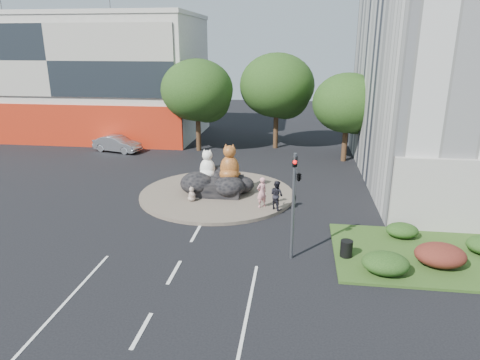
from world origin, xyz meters
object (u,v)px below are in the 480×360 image
object	(u,v)px
parked_car	(117,144)
cat_tabby	(230,162)
cat_white	(207,164)
litter_bin	(346,249)
pedestrian_pink	(262,192)
kitten_calico	(192,194)
kitten_white	(235,191)
pedestrian_dark	(277,195)

from	to	relation	value
parked_car	cat_tabby	bearing A→B (deg)	-115.94
cat_white	litter_bin	bearing A→B (deg)	-41.56
cat_white	pedestrian_pink	xyz separation A→B (m)	(3.76, -2.45, -0.95)
parked_car	kitten_calico	bearing A→B (deg)	-125.93
cat_tabby	pedestrian_pink	world-z (taller)	cat_tabby
cat_white	kitten_white	size ratio (longest dim) A/B	2.50
kitten_calico	kitten_white	world-z (taller)	kitten_calico
cat_tabby	litter_bin	distance (m)	10.41
pedestrian_dark	litter_bin	size ratio (longest dim) A/B	2.24
kitten_calico	pedestrian_pink	size ratio (longest dim) A/B	0.51
pedestrian_dark	parked_car	bearing A→B (deg)	2.68
cat_white	pedestrian_dark	world-z (taller)	cat_white
pedestrian_pink	litter_bin	world-z (taller)	pedestrian_pink
pedestrian_dark	cat_tabby	bearing A→B (deg)	4.42
cat_tabby	kitten_white	distance (m)	1.91
litter_bin	parked_car	bearing A→B (deg)	135.95
litter_bin	pedestrian_dark	bearing A→B (deg)	123.52
kitten_calico	pedestrian_pink	world-z (taller)	pedestrian_pink
cat_white	cat_tabby	bearing A→B (deg)	-3.18
cat_tabby	pedestrian_dark	xyz separation A→B (m)	(3.17, -2.51, -1.21)
kitten_calico	parked_car	world-z (taller)	parked_car
kitten_calico	parked_car	distance (m)	15.77
cat_tabby	parked_car	world-z (taller)	cat_tabby
cat_white	pedestrian_pink	world-z (taller)	cat_white
pedestrian_pink	cat_white	bearing A→B (deg)	-73.15
cat_tabby	pedestrian_pink	bearing A→B (deg)	-42.19
cat_white	pedestrian_pink	size ratio (longest dim) A/B	1.05
kitten_calico	kitten_white	size ratio (longest dim) A/B	1.20
cat_tabby	pedestrian_pink	size ratio (longest dim) A/B	1.28
cat_tabby	kitten_white	bearing A→B (deg)	-54.12
kitten_calico	litter_bin	xyz separation A→B (m)	(8.75, -5.98, -0.16)
cat_white	kitten_white	distance (m)	2.62
cat_tabby	kitten_white	size ratio (longest dim) A/B	3.05
cat_tabby	kitten_calico	xyz separation A→B (m)	(-2.08, -1.82, -1.62)
pedestrian_dark	litter_bin	xyz separation A→B (m)	(3.50, -5.28, -0.56)
pedestrian_dark	parked_car	xyz separation A→B (m)	(-15.27, 12.87, -0.33)
pedestrian_dark	parked_car	distance (m)	19.97
cat_white	litter_bin	world-z (taller)	cat_white
cat_white	litter_bin	size ratio (longest dim) A/B	2.49
cat_white	pedestrian_dark	size ratio (longest dim) A/B	1.11
parked_car	cat_white	bearing A→B (deg)	-119.24
cat_tabby	pedestrian_dark	world-z (taller)	cat_tabby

